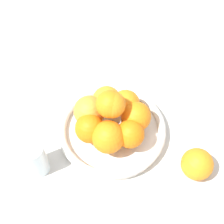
{
  "coord_description": "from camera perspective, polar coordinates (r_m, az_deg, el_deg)",
  "views": [
    {
      "loc": [
        -0.44,
        -0.07,
        0.74
      ],
      "look_at": [
        0.0,
        0.0,
        0.1
      ],
      "focal_mm": 50.0,
      "sensor_mm": 36.0,
      "label": 1
    }
  ],
  "objects": [
    {
      "name": "stray_orange",
      "position": [
        0.8,
        15.28,
        -9.17
      ],
      "size": [
        0.08,
        0.08,
        0.08
      ],
      "primitive_type": "sphere",
      "color": "orange",
      "rests_on": "ground_plane"
    },
    {
      "name": "ground_plane",
      "position": [
        0.86,
        0.0,
        -3.89
      ],
      "size": [
        4.0,
        4.0,
        0.0
      ],
      "primitive_type": "plane",
      "color": "beige"
    },
    {
      "name": "orange_pile",
      "position": [
        0.79,
        -0.13,
        -0.79
      ],
      "size": [
        0.19,
        0.2,
        0.13
      ],
      "color": "orange",
      "rests_on": "fruit_bowl"
    },
    {
      "name": "drinking_glass",
      "position": [
        0.79,
        -13.97,
        -8.28
      ],
      "size": [
        0.06,
        0.06,
        0.1
      ],
      "primitive_type": "cylinder",
      "color": "silver",
      "rests_on": "ground_plane"
    },
    {
      "name": "fruit_bowl",
      "position": [
        0.84,
        0.0,
        -3.25
      ],
      "size": [
        0.29,
        0.29,
        0.04
      ],
      "color": "silver",
      "rests_on": "ground_plane"
    }
  ]
}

